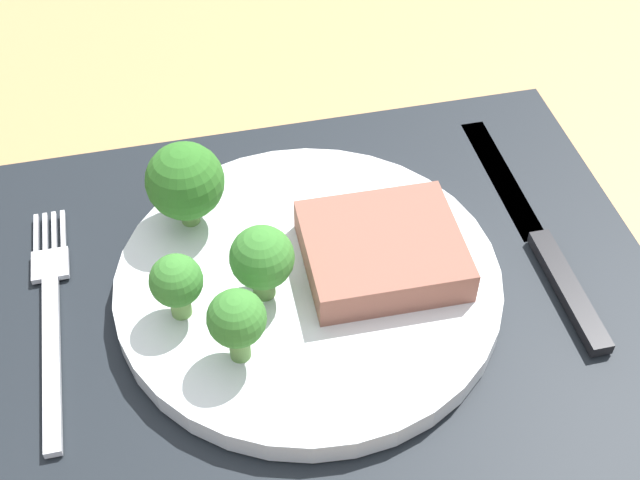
# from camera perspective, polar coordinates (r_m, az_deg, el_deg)

# --- Properties ---
(ground_plane) EXTENTS (1.40, 1.10, 0.03)m
(ground_plane) POSITION_cam_1_polar(r_m,az_deg,el_deg) (0.57, -0.76, -4.62)
(ground_plane) COLOR tan
(placemat) EXTENTS (0.46, 0.34, 0.00)m
(placemat) POSITION_cam_1_polar(r_m,az_deg,el_deg) (0.55, -0.78, -3.55)
(placemat) COLOR black
(placemat) RESTS_ON ground_plane
(plate) EXTENTS (0.25, 0.25, 0.02)m
(plate) POSITION_cam_1_polar(r_m,az_deg,el_deg) (0.55, -0.79, -2.92)
(plate) COLOR silver
(plate) RESTS_ON placemat
(steak) EXTENTS (0.10, 0.09, 0.02)m
(steak) POSITION_cam_1_polar(r_m,az_deg,el_deg) (0.54, 4.17, -0.64)
(steak) COLOR #8C5647
(steak) RESTS_ON plate
(broccoli_center) EXTENTS (0.03, 0.03, 0.05)m
(broccoli_center) POSITION_cam_1_polar(r_m,az_deg,el_deg) (0.51, -9.58, -2.81)
(broccoli_center) COLOR #6B994C
(broccoli_center) RESTS_ON plate
(broccoli_near_fork) EXTENTS (0.03, 0.03, 0.05)m
(broccoli_near_fork) POSITION_cam_1_polar(r_m,az_deg,el_deg) (0.48, -5.58, -5.37)
(broccoli_near_fork) COLOR #5B8942
(broccoli_near_fork) RESTS_ON plate
(broccoli_back_left) EXTENTS (0.05, 0.05, 0.06)m
(broccoli_back_left) POSITION_cam_1_polar(r_m,az_deg,el_deg) (0.55, -9.02, 3.88)
(broccoli_back_left) COLOR #6B994C
(broccoli_back_left) RESTS_ON plate
(broccoli_near_steak) EXTENTS (0.04, 0.04, 0.05)m
(broccoli_near_steak) POSITION_cam_1_polar(r_m,az_deg,el_deg) (0.51, -3.90, -1.27)
(broccoli_near_steak) COLOR #5B8942
(broccoli_near_steak) RESTS_ON plate
(fork) EXTENTS (0.02, 0.19, 0.01)m
(fork) POSITION_cam_1_polar(r_m,az_deg,el_deg) (0.56, -17.55, -4.87)
(fork) COLOR silver
(fork) RESTS_ON placemat
(knife) EXTENTS (0.02, 0.23, 0.01)m
(knife) POSITION_cam_1_polar(r_m,az_deg,el_deg) (0.60, 14.55, -0.11)
(knife) COLOR black
(knife) RESTS_ON placemat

